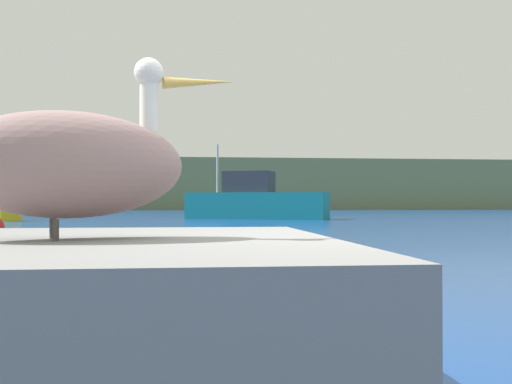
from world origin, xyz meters
TOP-DOWN VIEW (x-y plane):
  - ground_plane at (0.00, 0.00)m, footprint 260.00×260.00m
  - hillside_backdrop at (0.00, 73.06)m, footprint 140.00×15.48m
  - pier_dock at (-1.39, -0.28)m, footprint 2.60×2.69m
  - pelican at (-1.38, -0.28)m, footprint 1.46×0.80m
  - fishing_boat_teal at (3.02, 29.47)m, footprint 7.65×4.86m

SIDE VIEW (x-z plane):
  - ground_plane at x=0.00m, z-range 0.00..0.00m
  - pier_dock at x=-1.39m, z-range 0.00..0.75m
  - fishing_boat_teal at x=3.02m, z-range -1.09..2.93m
  - pelican at x=-1.38m, z-range 0.67..1.58m
  - hillside_backdrop at x=0.00m, z-range 0.00..5.81m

